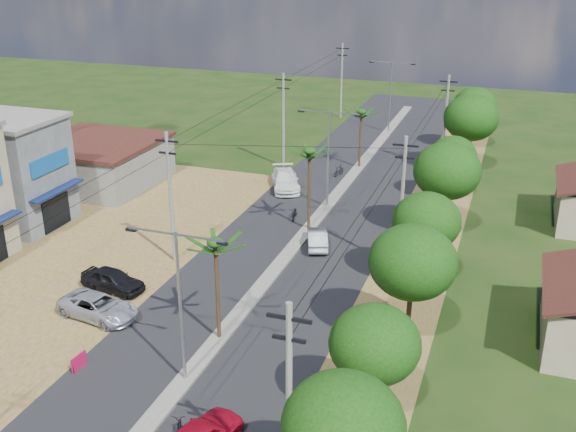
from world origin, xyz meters
name	(u,v)px	position (x,y,z in m)	size (l,w,h in m)	color
ground	(185,381)	(0.00, 0.00, 0.00)	(160.00, 160.00, 0.00)	black
road	(286,257)	(0.00, 15.00, 0.02)	(12.00, 110.00, 0.04)	black
median	(300,239)	(0.00, 18.00, 0.09)	(1.00, 90.00, 0.18)	#605E56
dirt_lot_west	(39,268)	(-15.00, 8.00, 0.02)	(18.00, 46.00, 0.04)	#53401C
dirt_shoulder_east	(410,276)	(8.50, 15.00, 0.01)	(5.00, 90.00, 0.03)	#53401C
shophouse_grey	(7,171)	(-21.98, 14.00, 4.16)	(9.00, 6.40, 8.30)	#4F5357
low_shed	(98,162)	(-21.00, 24.00, 1.97)	(10.40, 10.40, 3.95)	#605E56
tree_east_a	(343,426)	(9.50, -6.00, 4.49)	(4.40, 4.40, 6.37)	black
tree_east_b	(375,344)	(9.30, 0.00, 4.11)	(4.00, 4.00, 5.83)	black
tree_east_c	(413,262)	(9.70, 7.00, 4.86)	(4.60, 4.60, 6.83)	black
tree_east_d	(427,221)	(9.40, 14.00, 4.34)	(4.20, 4.20, 6.13)	black
tree_east_e	(447,171)	(9.60, 22.00, 5.09)	(4.80, 4.80, 7.14)	black
tree_east_f	(453,156)	(9.20, 30.00, 3.89)	(3.80, 3.80, 5.52)	black
tree_east_g	(471,118)	(9.80, 38.00, 5.24)	(5.00, 5.00, 7.38)	black
tree_east_h	(475,106)	(9.50, 46.00, 4.64)	(4.40, 4.40, 6.52)	black
palm_median_near	(215,247)	(0.00, 4.00, 5.54)	(2.00, 2.00, 6.15)	black
palm_median_mid	(309,155)	(0.00, 20.00, 5.90)	(2.00, 2.00, 6.55)	black
palm_median_far	(361,114)	(0.00, 36.00, 5.26)	(2.00, 2.00, 5.85)	black
streetlight_near	(180,296)	(0.00, 0.00, 4.79)	(5.10, 0.18, 8.00)	gray
streetlight_mid	(328,151)	(0.00, 25.00, 4.79)	(5.10, 0.18, 8.00)	gray
streetlight_far	(391,90)	(0.00, 50.00, 4.79)	(5.10, 0.18, 8.00)	gray
utility_pole_w_b	(170,195)	(-7.00, 12.00, 4.76)	(1.60, 0.24, 9.00)	#605E56
utility_pole_w_c	(283,118)	(-7.00, 34.00, 4.76)	(1.60, 0.24, 9.00)	#605E56
utility_pole_w_d	(342,79)	(-7.00, 55.00, 4.76)	(1.60, 0.24, 9.00)	#605E56
utility_pole_e_a	(289,408)	(7.50, -6.00, 4.76)	(1.60, 0.24, 9.00)	#605E56
utility_pole_e_b	(402,200)	(7.50, 16.00, 4.76)	(1.60, 0.24, 9.00)	#605E56
utility_pole_e_c	(445,121)	(7.50, 38.00, 4.76)	(1.60, 0.24, 9.00)	#605E56
car_silver_mid	(317,239)	(1.50, 17.30, 0.64)	(1.35, 3.86, 1.27)	#A0A1A8
car_white_far	(285,180)	(-4.70, 28.05, 0.78)	(2.19, 5.40, 1.57)	silver
car_parked_silver	(98,307)	(-7.50, 3.81, 0.67)	(2.23, 4.83, 1.34)	#A0A1A8
car_parked_dark	(113,280)	(-8.53, 6.90, 0.71)	(1.68, 4.18, 1.42)	black
moto_rider_west_a	(294,213)	(-1.68, 21.62, 0.50)	(0.67, 1.92, 1.01)	black
moto_rider_west_b	(339,171)	(-1.20, 33.01, 0.51)	(0.48, 1.69, 1.02)	black
roadside_sign	(79,362)	(-5.50, -0.90, 0.44)	(0.17, 1.07, 0.89)	#9E0E38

